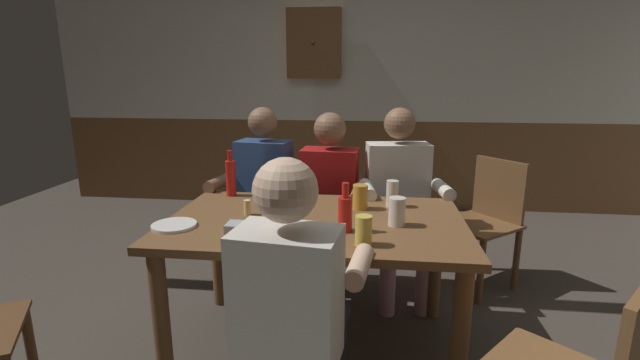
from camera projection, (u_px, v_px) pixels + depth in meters
name	position (u px, v px, depth m)	size (l,w,h in m)	color
ground_plane	(319.00, 329.00, 2.59)	(7.70, 7.70, 0.00)	#423A33
back_wall_upper	(347.00, 56.00, 4.66)	(6.42, 0.12, 1.36)	beige
back_wall_wainscot	(346.00, 163.00, 4.93)	(6.42, 0.12, 0.95)	brown
dining_table	(315.00, 239.00, 2.28)	(1.51, 0.94, 0.73)	brown
person_0	(261.00, 191.00, 2.99)	(0.54, 0.56, 1.24)	#2D4C84
person_1	(328.00, 194.00, 2.95)	(0.53, 0.53, 1.21)	#AD1919
person_2	(399.00, 196.00, 2.88)	(0.58, 0.57, 1.24)	silver
person_3	(294.00, 298.00, 1.60)	(0.53, 0.57, 1.20)	silver
chair_empty_near_left	(486.00, 219.00, 3.05)	(0.62, 0.62, 0.88)	brown
table_candle	(247.00, 207.00, 2.32)	(0.04, 0.04, 0.08)	#F9E08C
condiment_caddy	(242.00, 228.00, 2.05)	(0.14, 0.10, 0.05)	#B2B7BC
plate_0	(174.00, 225.00, 2.14)	(0.21, 0.21, 0.01)	white
bottle_0	(345.00, 212.00, 2.06)	(0.07, 0.07, 0.24)	red
bottle_1	(231.00, 177.00, 2.66)	(0.06, 0.06, 0.28)	red
pint_glass_0	(397.00, 212.00, 2.15)	(0.08, 0.08, 0.14)	white
pint_glass_1	(284.00, 198.00, 2.42)	(0.07, 0.07, 0.12)	white
pint_glass_2	(360.00, 197.00, 2.41)	(0.08, 0.08, 0.14)	gold
pint_glass_3	(364.00, 231.00, 1.90)	(0.07, 0.07, 0.13)	#E5C64C
pint_glass_4	(392.00, 194.00, 2.45)	(0.07, 0.07, 0.15)	white
wall_dart_cabinet	(314.00, 44.00, 4.54)	(0.56, 0.15, 0.70)	brown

